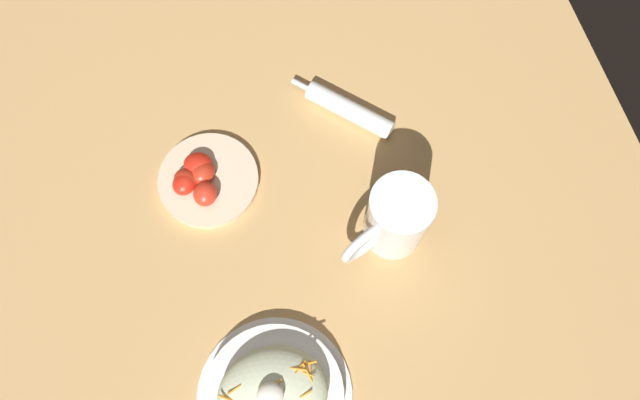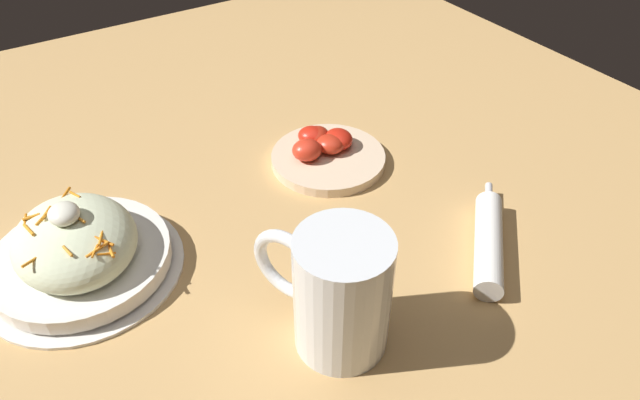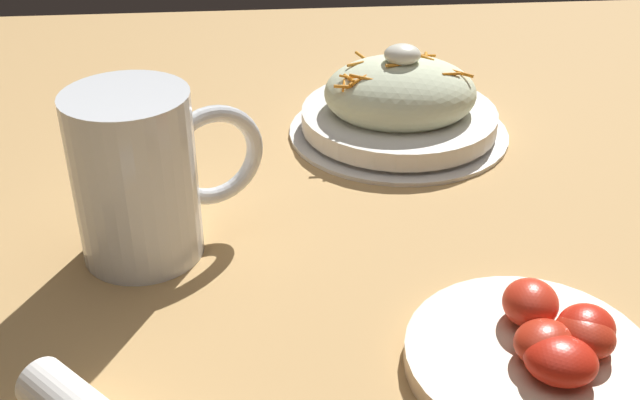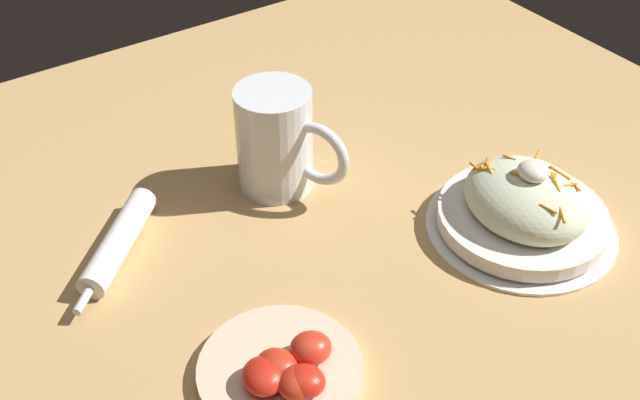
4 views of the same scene
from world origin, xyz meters
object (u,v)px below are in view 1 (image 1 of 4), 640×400
salad_plate (273,395)px  napkin_roll (349,110)px  beer_mug (395,220)px  tomato_plate (204,180)px

salad_plate → napkin_roll: 0.50m
napkin_roll → beer_mug: bearing=91.8°
beer_mug → napkin_roll: bearing=-88.2°
napkin_roll → tomato_plate: (0.27, 0.06, -0.00)m
napkin_roll → tomato_plate: tomato_plate is taller
salad_plate → tomato_plate: salad_plate is taller
salad_plate → tomato_plate: (0.03, -0.37, -0.02)m
beer_mug → tomato_plate: (0.28, -0.17, -0.05)m
salad_plate → napkin_roll: (-0.24, -0.43, -0.02)m
beer_mug → napkin_roll: beer_mug is taller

